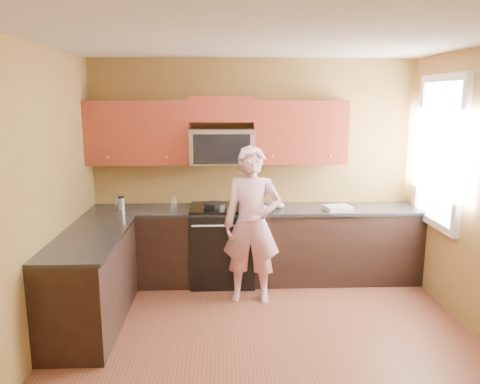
{
  "coord_description": "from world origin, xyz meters",
  "views": [
    {
      "loc": [
        -0.39,
        -3.82,
        2.23
      ],
      "look_at": [
        -0.2,
        1.3,
        1.2
      ],
      "focal_mm": 35.13,
      "sensor_mm": 36.0,
      "label": 1
    }
  ],
  "objects_px": {
    "butter_tub": "(246,212)",
    "microwave": "(222,164)",
    "frying_pan": "(215,208)",
    "travel_mug": "(122,210)",
    "stove": "(222,244)",
    "woman": "(252,225)"
  },
  "relations": [
    {
      "from": "butter_tub",
      "to": "microwave",
      "type": "bearing_deg",
      "value": 131.64
    },
    {
      "from": "frying_pan",
      "to": "travel_mug",
      "type": "bearing_deg",
      "value": 174.42
    },
    {
      "from": "microwave",
      "to": "travel_mug",
      "type": "xyz_separation_m",
      "value": [
        -1.2,
        -0.13,
        -0.53
      ]
    },
    {
      "from": "microwave",
      "to": "stove",
      "type": "bearing_deg",
      "value": -90.0
    },
    {
      "from": "microwave",
      "to": "frying_pan",
      "type": "xyz_separation_m",
      "value": [
        -0.09,
        -0.19,
        -0.5
      ]
    },
    {
      "from": "microwave",
      "to": "butter_tub",
      "type": "height_order",
      "value": "microwave"
    },
    {
      "from": "frying_pan",
      "to": "travel_mug",
      "type": "height_order",
      "value": "travel_mug"
    },
    {
      "from": "stove",
      "to": "butter_tub",
      "type": "relative_size",
      "value": 7.19
    },
    {
      "from": "stove",
      "to": "butter_tub",
      "type": "height_order",
      "value": "butter_tub"
    },
    {
      "from": "butter_tub",
      "to": "travel_mug",
      "type": "relative_size",
      "value": 0.8
    },
    {
      "from": "microwave",
      "to": "travel_mug",
      "type": "height_order",
      "value": "microwave"
    },
    {
      "from": "travel_mug",
      "to": "frying_pan",
      "type": "bearing_deg",
      "value": -2.73
    },
    {
      "from": "butter_tub",
      "to": "travel_mug",
      "type": "height_order",
      "value": "travel_mug"
    },
    {
      "from": "travel_mug",
      "to": "microwave",
      "type": "bearing_deg",
      "value": 6.43
    },
    {
      "from": "microwave",
      "to": "woman",
      "type": "distance_m",
      "value": 0.94
    },
    {
      "from": "stove",
      "to": "woman",
      "type": "height_order",
      "value": "woman"
    },
    {
      "from": "frying_pan",
      "to": "travel_mug",
      "type": "relative_size",
      "value": 2.86
    },
    {
      "from": "microwave",
      "to": "woman",
      "type": "height_order",
      "value": "woman"
    },
    {
      "from": "microwave",
      "to": "frying_pan",
      "type": "height_order",
      "value": "microwave"
    },
    {
      "from": "butter_tub",
      "to": "travel_mug",
      "type": "distance_m",
      "value": 1.49
    },
    {
      "from": "microwave",
      "to": "travel_mug",
      "type": "distance_m",
      "value": 1.32
    },
    {
      "from": "frying_pan",
      "to": "stove",
      "type": "bearing_deg",
      "value": 33.28
    }
  ]
}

